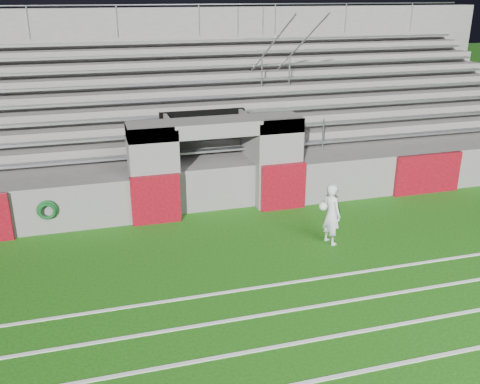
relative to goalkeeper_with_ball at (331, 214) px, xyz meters
name	(u,v)px	position (x,y,z in m)	size (l,w,h in m)	color
ground	(253,264)	(-2.16, -0.56, -0.78)	(90.00, 90.00, 0.00)	#18520D
stadium_structure	(187,123)	(-2.16, 7.41, 0.71)	(26.00, 8.48, 5.42)	#5A5856
goalkeeper_with_ball	(331,214)	(0.00, 0.00, 0.00)	(0.64, 0.64, 1.55)	silver
hose_coil	(47,210)	(-6.70, 2.37, -0.10)	(0.52, 0.14, 0.52)	#0D4317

